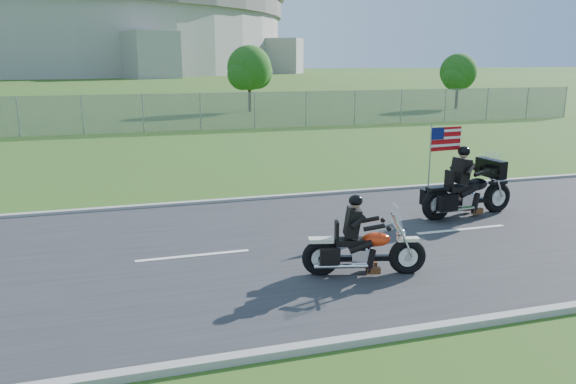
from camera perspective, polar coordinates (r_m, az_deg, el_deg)
name	(u,v)px	position (r m, az deg, el deg)	size (l,w,h in m)	color
ground	(291,248)	(11.55, 0.33, -5.72)	(420.00, 420.00, 0.00)	#224B17
road	(291,247)	(11.54, 0.33, -5.63)	(120.00, 8.00, 0.04)	#28282B
curb_north	(248,200)	(15.29, -4.11, -0.77)	(120.00, 0.18, 0.12)	#9E9B93
curb_south	(377,337)	(8.05, 9.06, -14.38)	(120.00, 0.18, 0.12)	#9E9B93
fence	(82,115)	(30.61, -20.16, 7.37)	(60.00, 0.03, 2.00)	gray
stadium	(51,16)	(181.60, -22.90, 16.11)	(140.40, 140.40, 29.20)	#A3A099
tree_fence_near	(250,70)	(41.52, -3.91, 12.24)	(3.52, 3.28, 4.75)	#382316
tree_fence_far	(458,74)	(46.02, 16.92, 11.40)	(3.08, 2.87, 4.20)	#382316
motorcycle_lead	(362,250)	(10.06, 7.56, -5.89)	(2.20, 0.89, 1.50)	black
motorcycle_follow	(468,193)	(14.30, 17.79, -0.09)	(2.64, 0.92, 2.20)	black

